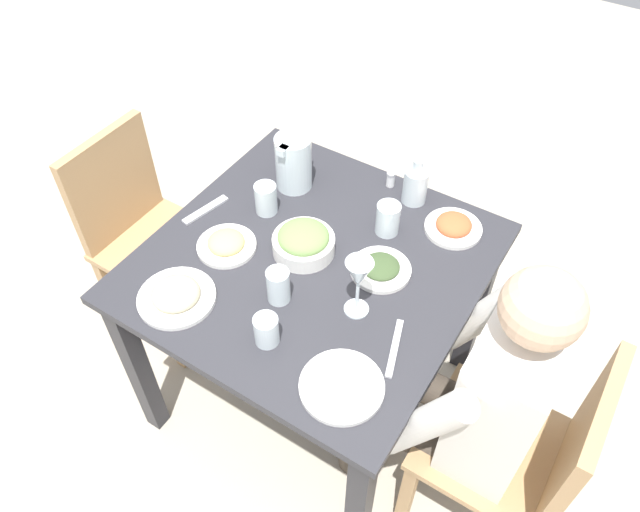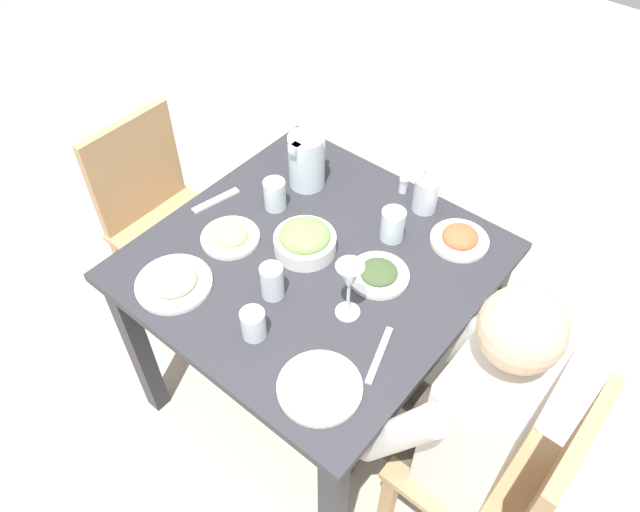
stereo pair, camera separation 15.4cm
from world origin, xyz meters
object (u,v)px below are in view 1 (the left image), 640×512
water_glass_far_right (388,219)px  salt_shaker (391,179)px  plate_beans (176,295)px  water_glass_far_left (266,199)px  salad_bowl (304,241)px  plate_fries (226,244)px  plate_dolmas (381,268)px  plate_yoghurt (342,384)px  oil_carafe (415,187)px  dining_table (314,285)px  wine_glass (359,277)px  chair_near (526,453)px  chair_far (142,228)px  water_pitcher (294,162)px  water_glass_near_left (278,285)px  diner_near (467,391)px  plate_rice_curry (454,226)px  water_glass_center (266,330)px

water_glass_far_right → salt_shaker: bearing=25.1°
plate_beans → water_glass_far_left: size_ratio=2.15×
salad_bowl → plate_fries: 0.24m
plate_dolmas → salt_shaker: (0.36, 0.16, 0.01)m
plate_yoghurt → oil_carafe: oil_carafe is taller
dining_table → wine_glass: 0.35m
chair_near → wine_glass: bearing=90.4°
salad_bowl → salt_shaker: salad_bowl is taller
chair_near → salt_shaker: 0.94m
plate_yoghurt → chair_far: bearing=73.3°
water_pitcher → water_glass_near_left: (-0.43, -0.24, -0.04)m
water_glass_far_right → water_glass_near_left: size_ratio=0.97×
diner_near → water_glass_far_left: (0.19, 0.80, 0.17)m
oil_carafe → water_glass_far_left: bearing=128.6°
plate_rice_curry → water_glass_far_left: (-0.24, 0.54, 0.04)m
chair_near → water_glass_center: 0.80m
oil_carafe → water_glass_near_left: bearing=166.7°
salad_bowl → water_glass_near_left: water_glass_near_left is taller
plate_beans → salt_shaker: 0.81m
chair_far → plate_beans: (-0.33, -0.52, 0.29)m
plate_yoghurt → water_glass_near_left: size_ratio=1.99×
plate_rice_curry → salt_shaker: 0.28m
chair_far → water_glass_far_right: bearing=-75.3°
plate_fries → wine_glass: bearing=-89.2°
salad_bowl → water_glass_far_left: bearing=66.9°
plate_yoghurt → water_pitcher: bearing=42.7°
plate_yoghurt → water_glass_far_right: water_glass_far_right is taller
water_glass_far_right → wine_glass: bearing=-166.6°
salad_bowl → plate_dolmas: bearing=-77.1°
plate_rice_curry → salad_bowl: bearing=133.5°
dining_table → plate_beans: (-0.34, 0.24, 0.14)m
water_pitcher → chair_near: bearing=-108.9°
wine_glass → salt_shaker: bearing=18.1°
oil_carafe → water_glass_far_right: bearing=178.1°
plate_beans → wine_glass: wine_glass is taller
wine_glass → oil_carafe: 0.51m
diner_near → water_glass_far_right: (0.31, 0.43, 0.17)m
plate_dolmas → oil_carafe: bearing=10.0°
plate_yoghurt → plate_dolmas: bearing=14.9°
water_glass_far_right → water_glass_near_left: bearing=162.0°
plate_rice_curry → plate_dolmas: bearing=158.3°
plate_yoghurt → water_glass_center: (0.02, 0.24, 0.03)m
water_glass_center → plate_fries: bearing=55.3°
plate_dolmas → water_glass_center: bearing=160.0°
chair_far → plate_rice_curry: size_ratio=4.84×
plate_beans → salt_shaker: bearing=-20.1°
chair_near → chair_far: (0.08, 1.53, 0.00)m
water_glass_center → plate_rice_curry: bearing=-20.7°
dining_table → wine_glass: size_ratio=4.89×
chair_far → salt_shaker: (0.43, -0.80, 0.30)m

